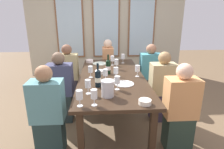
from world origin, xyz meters
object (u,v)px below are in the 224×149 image
tasting_bowl_1 (90,61)px  seated_person_2 (48,114)px  wine_bottle_1 (108,67)px  wine_glass_10 (123,57)px  tasting_bowl_0 (100,72)px  wine_bottle_0 (98,78)px  white_plate_1 (100,63)px  seated_person_6 (108,65)px  wine_glass_0 (94,95)px  wine_glass_3 (105,73)px  seated_person_0 (68,75)px  metal_pitcher (108,88)px  seated_person_5 (162,89)px  white_plate_0 (124,84)px  wine_glass_8 (112,59)px  dining_table (112,80)px  seated_person_3 (180,110)px  wine_glass_7 (79,96)px  tasting_bowl_2 (145,102)px  wine_glass_9 (88,84)px  seated_person_1 (150,74)px  wine_glass_4 (116,71)px  wine_glass_6 (117,80)px  wine_glass_5 (116,62)px  wine_glass_1 (137,69)px  wine_glass_2 (90,70)px  seated_person_4 (61,90)px

tasting_bowl_1 → seated_person_2: (-0.41, -1.59, -0.24)m
wine_bottle_1 → wine_glass_10: size_ratio=1.75×
wine_bottle_1 → tasting_bowl_0: size_ratio=2.21×
wine_bottle_0 → seated_person_2: size_ratio=0.28×
white_plate_1 → seated_person_6: 0.75m
wine_glass_0 → wine_glass_3: (0.13, 0.73, 0.00)m
seated_person_0 → seated_person_2: size_ratio=1.00×
metal_pitcher → seated_person_2: seated_person_2 is taller
wine_glass_10 → seated_person_5: bearing=-57.8°
white_plate_0 → wine_glass_8: size_ratio=1.51×
dining_table → seated_person_3: 1.09m
wine_glass_7 → tasting_bowl_0: bearing=80.0°
tasting_bowl_2 → wine_glass_9: 0.68m
wine_glass_3 → wine_glass_7: same height
seated_person_1 → tasting_bowl_2: bearing=-106.4°
white_plate_0 → wine_glass_4: 0.26m
tasting_bowl_0 → wine_glass_7: bearing=-100.0°
wine_bottle_0 → seated_person_5: size_ratio=0.28×
tasting_bowl_1 → seated_person_2: seated_person_2 is taller
wine_glass_6 → seated_person_2: seated_person_2 is taller
wine_glass_7 → seated_person_1: seated_person_1 is taller
dining_table → wine_glass_10: size_ratio=12.55×
white_plate_1 → wine_glass_5: wine_glass_5 is taller
wine_bottle_0 → seated_person_2: (-0.58, -0.29, -0.33)m
wine_bottle_1 → wine_glass_4: 0.28m
tasting_bowl_0 → seated_person_1: 1.15m
wine_glass_5 → seated_person_0: 1.03m
metal_pitcher → seated_person_0: bearing=114.8°
wine_glass_10 → seated_person_5: seated_person_5 is taller
seated_person_0 → wine_glass_8: bearing=-8.4°
wine_bottle_1 → seated_person_0: seated_person_0 is taller
wine_glass_1 → wine_glass_7: (-0.76, -0.92, -0.00)m
wine_bottle_0 → wine_glass_0: size_ratio=1.79×
wine_glass_7 → seated_person_1: bearing=55.4°
wine_glass_10 → tasting_bowl_0: bearing=-125.2°
wine_glass_8 → seated_person_5: 1.05m
wine_glass_4 → seated_person_6: (-0.05, 1.60, -0.34)m
wine_bottle_1 → wine_glass_3: wine_bottle_1 is taller
tasting_bowl_2 → wine_glass_2: 1.10m
wine_glass_4 → wine_glass_6: bearing=-92.5°
wine_glass_6 → seated_person_2: (-0.82, -0.17, -0.34)m
tasting_bowl_0 → seated_person_6: seated_person_6 is taller
wine_glass_6 → wine_glass_8: (0.02, 1.19, -0.00)m
white_plate_1 → seated_person_3: (0.96, -1.49, -0.22)m
wine_bottle_1 → seated_person_1: seated_person_1 is taller
wine_glass_6 → seated_person_5: bearing=34.3°
tasting_bowl_1 → seated_person_6: bearing=57.3°
wine_glass_0 → wine_bottle_1: bearing=80.0°
white_plate_0 → metal_pitcher: 0.46m
seated_person_3 → seated_person_4: 1.74m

